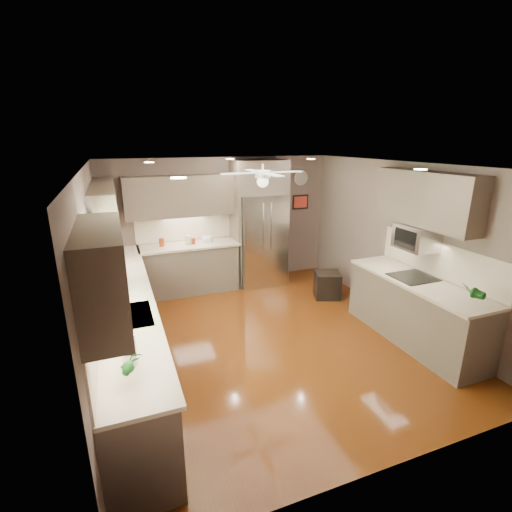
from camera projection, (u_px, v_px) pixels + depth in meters
floor at (269, 337)px, 5.52m from camera, size 5.00×5.00×0.00m
ceiling at (272, 165)px, 4.77m from camera, size 5.00×5.00×0.00m
wall_back at (221, 222)px, 7.37m from camera, size 4.50×0.00×4.50m
wall_front at (395, 347)px, 2.92m from camera, size 4.50×0.00×4.50m
wall_left at (95, 278)px, 4.37m from camera, size 0.00×5.00×5.00m
wall_right at (400, 242)px, 5.91m from camera, size 0.00×5.00×5.00m
canister_a at (162, 242)px, 6.77m from camera, size 0.10×0.10×0.15m
canister_c at (188, 240)px, 6.90m from camera, size 0.11×0.11×0.17m
canister_d at (193, 241)px, 6.94m from camera, size 0.08×0.08×0.11m
soap_bottle at (114, 289)px, 4.59m from camera, size 0.10×0.10×0.21m
potted_plant_left at (132, 361)px, 3.00m from camera, size 0.19×0.15×0.32m
potted_plant_right at (472, 292)px, 4.39m from camera, size 0.18×0.16×0.30m
bowl at (208, 241)px, 7.03m from camera, size 0.24×0.24×0.06m
left_run at (128, 326)px, 4.83m from camera, size 0.65×4.70×1.45m
back_run at (190, 267)px, 7.08m from camera, size 1.85×0.65×1.45m
uppers at (204, 208)px, 5.33m from camera, size 4.50×4.70×0.95m
window at (93, 267)px, 3.84m from camera, size 0.05×1.12×0.92m
sink at (129, 318)px, 4.14m from camera, size 0.50×0.70×0.32m
refrigerator at (260, 226)px, 7.32m from camera, size 1.06×0.75×2.45m
right_run at (415, 309)px, 5.32m from camera, size 0.70×2.20×1.45m
microwave at (416, 238)px, 5.28m from camera, size 0.43×0.55×0.34m
ceiling_fan at (263, 176)px, 5.08m from camera, size 1.18×1.18×0.32m
recessed_lights at (257, 164)px, 5.11m from camera, size 2.84×3.14×0.01m
wall_clock at (301, 178)px, 7.71m from camera, size 0.30×0.03×0.30m
framed_print at (300, 202)px, 7.86m from camera, size 0.36×0.03×0.30m
stool at (327, 285)px, 6.88m from camera, size 0.58×0.58×0.50m
paper_towel at (129, 350)px, 3.19m from camera, size 0.12×0.12×0.31m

